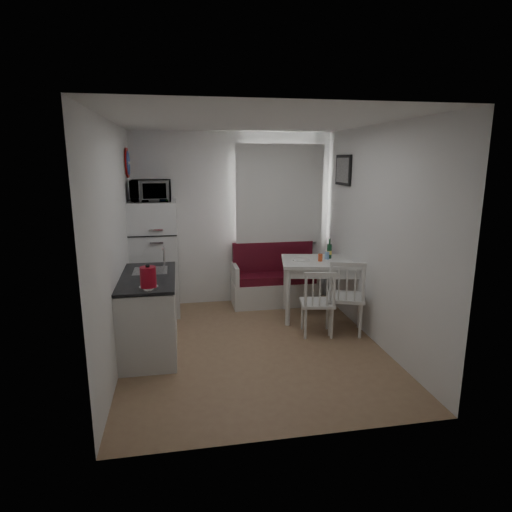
{
  "coord_description": "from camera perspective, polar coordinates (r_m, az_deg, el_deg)",
  "views": [
    {
      "loc": [
        -0.82,
        -4.69,
        2.2
      ],
      "look_at": [
        0.12,
        0.5,
        1.0
      ],
      "focal_mm": 30.0,
      "sensor_mm": 36.0,
      "label": 1
    }
  ],
  "objects": [
    {
      "name": "dining_table",
      "position": [
        6.02,
        8.82,
        -1.42
      ],
      "size": [
        1.24,
        0.98,
        0.83
      ],
      "rotation": [
        0.0,
        0.0,
        -0.2
      ],
      "color": "white",
      "rests_on": "floor"
    },
    {
      "name": "wall_sign",
      "position": [
        6.18,
        -16.7,
        11.8
      ],
      "size": [
        0.03,
        0.4,
        0.4
      ],
      "primitive_type": "cylinder",
      "rotation": [
        0.0,
        1.57,
        0.0
      ],
      "color": "#1A45A0",
      "rests_on": "wall_left"
    },
    {
      "name": "wall_front",
      "position": [
        3.18,
        5.04,
        -3.71
      ],
      "size": [
        3.0,
        0.02,
        2.6
      ],
      "primitive_type": "cube",
      "color": "white",
      "rests_on": "floor"
    },
    {
      "name": "plate",
      "position": [
        5.93,
        6.05,
        -0.55
      ],
      "size": [
        0.24,
        0.24,
        0.02
      ],
      "primitive_type": "cylinder",
      "color": "white",
      "rests_on": "dining_table"
    },
    {
      "name": "chair_left",
      "position": [
        5.4,
        8.5,
        -5.32
      ],
      "size": [
        0.46,
        0.45,
        0.46
      ],
      "rotation": [
        0.0,
        0.0,
        -0.16
      ],
      "color": "white",
      "rests_on": "floor"
    },
    {
      "name": "wall_right",
      "position": [
        5.31,
        15.79,
        2.54
      ],
      "size": [
        0.02,
        3.5,
        2.6
      ],
      "primitive_type": "cube",
      "color": "white",
      "rests_on": "floor"
    },
    {
      "name": "wall_left",
      "position": [
        4.83,
        -18.22,
        1.38
      ],
      "size": [
        0.02,
        3.5,
        2.6
      ],
      "primitive_type": "cube",
      "color": "white",
      "rests_on": "floor"
    },
    {
      "name": "chair_right",
      "position": [
        5.5,
        12.33,
        -4.39
      ],
      "size": [
        0.58,
        0.58,
        0.53
      ],
      "rotation": [
        0.0,
        0.0,
        -0.36
      ],
      "color": "white",
      "rests_on": "floor"
    },
    {
      "name": "ceiling",
      "position": [
        4.78,
        -0.41,
        17.58
      ],
      "size": [
        3.0,
        3.5,
        0.02
      ],
      "primitive_type": "cube",
      "color": "white",
      "rests_on": "wall_back"
    },
    {
      "name": "kitchen_counter",
      "position": [
        5.17,
        -14.01,
        -7.35
      ],
      "size": [
        0.62,
        1.32,
        1.16
      ],
      "color": "white",
      "rests_on": "floor"
    },
    {
      "name": "kettle",
      "position": [
        4.48,
        -14.18,
        -2.77
      ],
      "size": [
        0.19,
        0.19,
        0.26
      ],
      "primitive_type": "cylinder",
      "color": "#AC0D21",
      "rests_on": "kitchen_counter"
    },
    {
      "name": "wall_back",
      "position": [
        6.56,
        -3.02,
        4.88
      ],
      "size": [
        3.0,
        0.02,
        2.6
      ],
      "primitive_type": "cube",
      "color": "white",
      "rests_on": "floor"
    },
    {
      "name": "window",
      "position": [
        6.61,
        3.06,
        7.79
      ],
      "size": [
        1.22,
        0.06,
        1.47
      ],
      "primitive_type": "cube",
      "color": "white",
      "rests_on": "wall_back"
    },
    {
      "name": "curtain",
      "position": [
        6.54,
        3.21,
        8.17
      ],
      "size": [
        1.35,
        0.02,
        1.5
      ],
      "primitive_type": "cube",
      "color": "white",
      "rests_on": "wall_back"
    },
    {
      "name": "wine_bottle",
      "position": [
        6.1,
        9.75,
        1.01
      ],
      "size": [
        0.07,
        0.07,
        0.28
      ],
      "primitive_type": null,
      "color": "#154227",
      "rests_on": "dining_table"
    },
    {
      "name": "bench",
      "position": [
        6.64,
        2.51,
        -3.74
      ],
      "size": [
        1.32,
        0.51,
        0.94
      ],
      "color": "white",
      "rests_on": "floor"
    },
    {
      "name": "floor",
      "position": [
        5.25,
        -0.37,
        -12.01
      ],
      "size": [
        3.0,
        3.5,
        0.02
      ],
      "primitive_type": "cube",
      "color": "#906B4C",
      "rests_on": "ground"
    },
    {
      "name": "picture_frame",
      "position": [
        6.23,
        11.54,
        11.16
      ],
      "size": [
        0.04,
        0.52,
        0.42
      ],
      "primitive_type": "cube",
      "color": "black",
      "rests_on": "wall_right"
    },
    {
      "name": "drinking_glass_blue",
      "position": [
        6.06,
        9.43,
        0.07
      ],
      "size": [
        0.06,
        0.06,
        0.1
      ],
      "primitive_type": "cylinder",
      "color": "#7EA8D7",
      "rests_on": "dining_table"
    },
    {
      "name": "fridge",
      "position": [
        6.26,
        -13.33,
        -0.34
      ],
      "size": [
        0.65,
        0.65,
        1.63
      ],
      "primitive_type": "cube",
      "color": "white",
      "rests_on": "floor"
    },
    {
      "name": "drinking_glass_orange",
      "position": [
        5.93,
        8.57,
        -0.2
      ],
      "size": [
        0.06,
        0.06,
        0.1
      ],
      "primitive_type": "cylinder",
      "color": "#D94E24",
      "rests_on": "dining_table"
    },
    {
      "name": "microwave",
      "position": [
        6.07,
        -13.83,
        8.45
      ],
      "size": [
        0.53,
        0.36,
        0.29
      ],
      "primitive_type": "imported",
      "color": "white",
      "rests_on": "fridge"
    }
  ]
}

